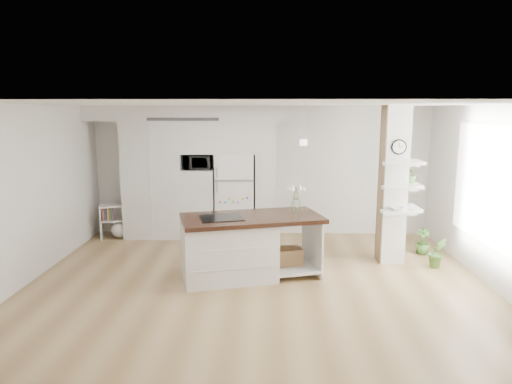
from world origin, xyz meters
TOP-DOWN VIEW (x-y plane):
  - floor at (0.00, 0.00)m, footprint 7.00×6.00m
  - room at (0.00, 0.00)m, footprint 7.04×6.04m
  - cabinet_wall at (-1.45, 2.67)m, footprint 4.00×0.71m
  - refrigerator at (-0.53, 2.68)m, footprint 0.78×0.69m
  - column at (2.38, 1.13)m, footprint 0.69×0.90m
  - window at (3.48, 0.30)m, footprint 0.00×2.40m
  - pendant_light at (1.70, 0.15)m, footprint 0.12×0.12m
  - kitchen_island at (-0.34, 0.33)m, footprint 2.37×1.57m
  - bookshelf at (-2.97, 2.51)m, footprint 0.66×0.48m
  - floor_plant_a at (3.00, 0.87)m, footprint 0.29×0.24m
  - floor_plant_b at (3.00, 1.61)m, footprint 0.34×0.34m
  - microwave at (-1.27, 2.62)m, footprint 0.54×0.37m
  - shelf_plant at (2.63, 1.30)m, footprint 0.27×0.23m
  - decor_bowl at (2.30, 0.90)m, footprint 0.22×0.22m

SIDE VIEW (x-z plane):
  - floor at x=0.00m, z-range -0.01..0.01m
  - floor_plant_b at x=3.00m, z-range 0.00..0.47m
  - floor_plant_a at x=3.00m, z-range 0.00..0.52m
  - bookshelf at x=-2.97m, z-range -0.04..0.66m
  - kitchen_island at x=-0.34m, z-range -0.27..1.28m
  - refrigerator at x=-0.53m, z-range 0.00..1.75m
  - decor_bowl at x=2.30m, z-range 0.98..1.03m
  - column at x=2.38m, z-range 0.00..2.70m
  - window at x=3.48m, z-range 0.30..2.70m
  - cabinet_wall at x=-1.45m, z-range 0.16..2.86m
  - shelf_plant at x=2.63m, z-range 1.38..1.67m
  - microwave at x=-1.27m, z-range 1.42..1.72m
  - room at x=0.00m, z-range 0.50..3.22m
  - pendant_light at x=1.70m, z-range 2.07..2.17m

